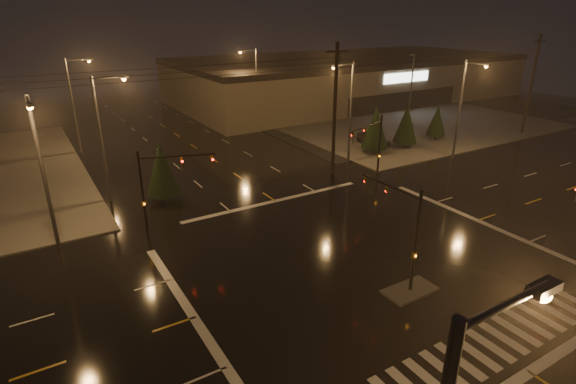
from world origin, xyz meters
name	(u,v)px	position (x,y,z in m)	size (l,w,h in m)	color
ground	(363,260)	(0.00, 0.00, 0.00)	(140.00, 140.00, 0.00)	black
sidewalk_ne	(388,117)	(30.00, 30.00, 0.06)	(36.00, 36.00, 0.12)	#4C4944
median_island	(410,290)	(0.00, -4.00, 0.07)	(3.00, 1.60, 0.15)	#4C4944
crosswalk	(489,345)	(0.00, -9.00, 0.01)	(15.00, 2.60, 0.01)	beige
stop_bar_near	(530,372)	(0.00, -11.00, 0.01)	(16.00, 0.50, 0.01)	beige
stop_bar_far	(275,201)	(0.00, 11.00, 0.01)	(16.00, 0.50, 0.01)	beige
parking_lot	(422,116)	(35.00, 28.00, 0.04)	(50.00, 24.00, 0.08)	black
retail_building	(348,76)	(35.00, 45.99, 3.84)	(60.20, 28.30, 7.20)	#655D48
signal_mast_median	(404,224)	(0.00, -3.07, 3.75)	(0.25, 4.59, 6.00)	black
signal_mast_ne	(374,142)	(9.50, 10.14, 3.79)	(4.84, 1.86, 6.00)	black
signal_mast_nw	(158,182)	(-9.50, 10.14, 3.79)	(4.84, 1.86, 6.00)	black
streetlight_1	(104,131)	(-11.18, 18.00, 5.80)	(2.77, 0.32, 10.00)	#38383A
streetlight_2	(75,99)	(-11.18, 34.00, 5.80)	(2.77, 0.32, 10.00)	#38383A
streetlight_3	(348,106)	(11.18, 16.00, 5.80)	(2.77, 0.32, 10.00)	#38383A
streetlight_4	(255,81)	(11.18, 36.00, 5.80)	(2.77, 0.32, 10.00)	#38383A
streetlight_5	(42,165)	(-16.00, 11.18, 5.80)	(0.32, 2.77, 10.00)	#38383A
streetlight_6	(463,103)	(22.00, 11.18, 5.80)	(0.32, 2.77, 10.00)	#38383A
utility_pole_1	(335,110)	(8.00, 14.00, 6.13)	(2.20, 0.32, 12.00)	black
utility_pole_2	(531,84)	(38.00, 14.00, 6.13)	(2.20, 0.32, 12.00)	black
conifer_0	(375,127)	(15.82, 17.00, 2.95)	(2.89, 2.89, 5.21)	black
conifer_1	(406,124)	(20.28, 16.94, 2.79)	(2.68, 2.68, 4.88)	black
conifer_2	(437,120)	(25.68, 17.29, 2.46)	(2.26, 2.26, 4.23)	black
conifer_3	(162,169)	(-7.70, 15.64, 2.82)	(2.71, 2.71, 4.93)	black
car_parked	(373,139)	(17.99, 19.59, 0.76)	(1.80, 4.48, 1.53)	black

